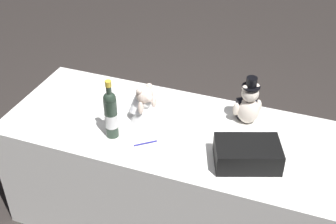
# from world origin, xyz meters

# --- Properties ---
(ground_plane) EXTENTS (12.00, 12.00, 0.00)m
(ground_plane) POSITION_xyz_m (0.00, 0.00, 0.00)
(ground_plane) COLOR #2D2826
(reception_table) EXTENTS (1.80, 0.75, 0.70)m
(reception_table) POSITION_xyz_m (0.00, 0.00, 0.35)
(reception_table) COLOR white
(reception_table) RESTS_ON ground_plane
(teddy_bear_groom) EXTENTS (0.15, 0.15, 0.28)m
(teddy_bear_groom) POSITION_xyz_m (-0.38, -0.21, 0.81)
(teddy_bear_groom) COLOR beige
(teddy_bear_groom) RESTS_ON reception_table
(teddy_bear_bride) EXTENTS (0.21, 0.19, 0.23)m
(teddy_bear_bride) POSITION_xyz_m (0.15, -0.02, 0.80)
(teddy_bear_bride) COLOR white
(teddy_bear_bride) RESTS_ON reception_table
(champagne_bottle) EXTENTS (0.07, 0.07, 0.34)m
(champagne_bottle) POSITION_xyz_m (0.25, 0.17, 0.84)
(champagne_bottle) COLOR #253529
(champagne_bottle) RESTS_ON reception_table
(signing_pen) EXTENTS (0.11, 0.09, 0.01)m
(signing_pen) POSITION_xyz_m (0.06, 0.18, 0.71)
(signing_pen) COLOR navy
(signing_pen) RESTS_ON reception_table
(gift_case_black) EXTENTS (0.36, 0.30, 0.11)m
(gift_case_black) POSITION_xyz_m (-0.46, 0.14, 0.76)
(gift_case_black) COLOR black
(gift_case_black) RESTS_ON reception_table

